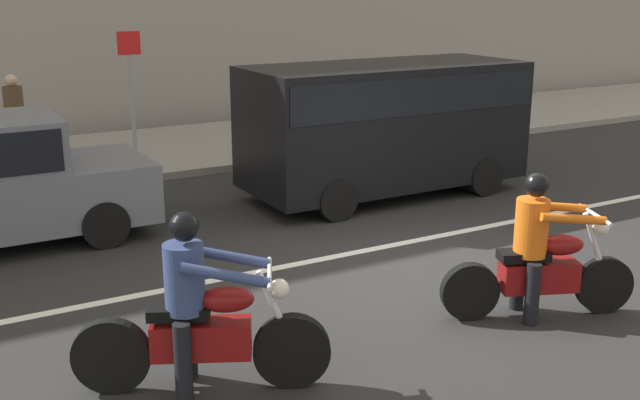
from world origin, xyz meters
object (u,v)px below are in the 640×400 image
Objects in this scene: motorcycle_with_rider_orange_stripe at (539,259)px; motorcycle_with_rider_denim_blue at (199,319)px; parked_van_black at (384,120)px; pedestrian_bystander at (15,115)px; street_sign_post at (131,80)px.

motorcycle_with_rider_denim_blue is (-3.63, 0.30, 0.02)m from motorcycle_with_rider_orange_stripe.
motorcycle_with_rider_denim_blue reaches higher than motorcycle_with_rider_orange_stripe.
motorcycle_with_rider_denim_blue is at bearing 175.32° from motorcycle_with_rider_orange_stripe.
parked_van_black reaches higher than pedestrian_bystander.
parked_van_black is at bearing 74.69° from motorcycle_with_rider_orange_stripe.
street_sign_post is 1.40× the size of pedestrian_bystander.
pedestrian_bystander is (-3.74, 9.00, 0.50)m from motorcycle_with_rider_orange_stripe.
street_sign_post is 2.27m from pedestrian_bystander.
motorcycle_with_rider_orange_stripe is 5.04m from parked_van_black.
parked_van_black is at bearing -57.24° from street_sign_post.
motorcycle_with_rider_orange_stripe is at bearing -105.31° from parked_van_black.
motorcycle_with_rider_denim_blue is at bearing -89.24° from pedestrian_bystander.
pedestrian_bystander is (-0.12, 8.70, 0.49)m from motorcycle_with_rider_denim_blue.
street_sign_post reaches higher than motorcycle_with_rider_denim_blue.
motorcycle_with_rider_orange_stripe is 9.76m from pedestrian_bystander.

